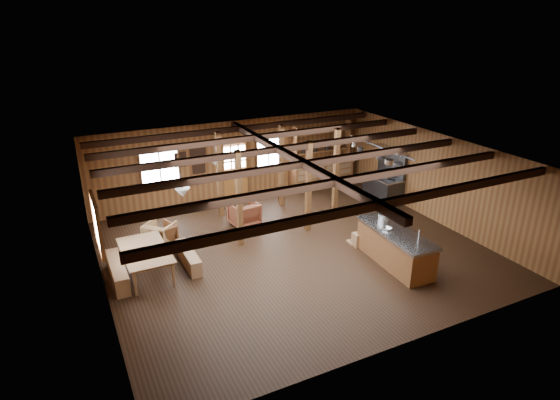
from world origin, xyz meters
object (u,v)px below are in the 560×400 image
Objects in this scene: dining_table at (148,262)px; armchair_c at (160,234)px; commercial_range at (384,184)px; armchair_a at (161,235)px; kitchen_island at (395,247)px; armchair_b at (244,214)px.

dining_table is 2.58× the size of armchair_c.
armchair_a is (-7.90, -0.08, -0.28)m from commercial_range.
kitchen_island reaches higher than armchair_c.
armchair_c is (-0.01, 0.08, 0.02)m from armchair_a.
kitchen_island is 6.48m from armchair_a.
commercial_range is (2.60, 3.80, 0.13)m from kitchen_island.
armchair_c is (-5.31, 3.80, -0.13)m from kitchen_island.
kitchen_island is at bearing -169.19° from armchair_c.
kitchen_island is 4.79m from armchair_b.
armchair_b is 2.66m from armchair_c.
commercial_range is 5.26m from armchair_b.
armchair_b reaches higher than dining_table.
commercial_range reaches higher than armchair_a.
armchair_a is at bearing -179.41° from commercial_range.
kitchen_island reaches higher than armchair_b.
armchair_c reaches higher than armchair_a.
dining_table is 1.53m from armchair_a.
commercial_range is at bearing 58.58° from kitchen_island.
kitchen_island reaches higher than armchair_a.
armchair_b is (-2.65, 3.98, -0.10)m from kitchen_island.
kitchen_island is 4.61m from commercial_range.
kitchen_island is at bearing -124.33° from commercial_range.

